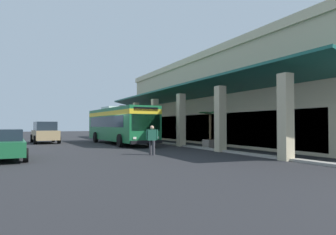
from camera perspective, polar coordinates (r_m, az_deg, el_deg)
ground at (r=26.48m, az=8.82°, el=-5.05°), size 120.00×120.00×0.00m
curb_strip at (r=25.66m, az=0.13°, el=-5.05°), size 37.06×0.50×0.12m
plaza_building at (r=31.19m, az=16.22°, el=2.98°), size 31.18×17.29×8.09m
transit_bus at (r=26.49m, az=-9.32°, el=-1.04°), size 11.33×3.20×3.34m
parked_suv_tan at (r=29.79m, az=-22.60°, el=-2.60°), size 4.90×2.39×1.97m
parked_sedan_green at (r=16.34m, az=-29.06°, el=-4.51°), size 4.45×2.11×1.47m
pedestrian at (r=16.61m, az=-3.09°, el=-4.06°), size 0.46×0.59×1.64m
potted_palm at (r=21.87m, az=8.17°, el=-4.01°), size 1.63×1.84×2.68m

